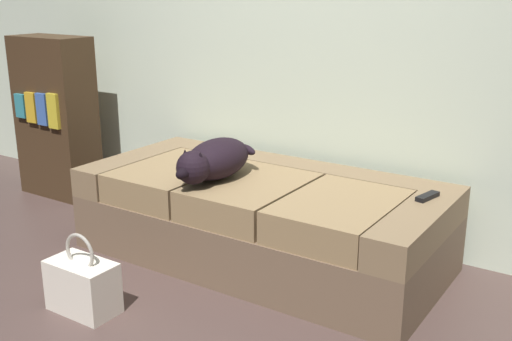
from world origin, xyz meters
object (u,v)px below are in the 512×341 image
object	(u,v)px
couch	(261,218)
dog_dark	(214,160)
handbag	(83,285)
bookshelf	(56,117)
tv_remote	(428,196)

from	to	relation	value
couch	dog_dark	distance (m)	0.42
couch	dog_dark	world-z (taller)	dog_dark
couch	handbag	bearing A→B (deg)	-111.36
handbag	bookshelf	bearing A→B (deg)	143.13
dog_dark	tv_remote	xyz separation A→B (m)	(1.03, 0.31, -0.09)
tv_remote	couch	bearing A→B (deg)	-157.58
dog_dark	bookshelf	world-z (taller)	bookshelf
dog_dark	handbag	distance (m)	0.89
tv_remote	bookshelf	bearing A→B (deg)	-167.33
bookshelf	couch	bearing A→B (deg)	-4.38
dog_dark	bookshelf	distance (m)	1.62
bookshelf	tv_remote	bearing A→B (deg)	0.27
couch	bookshelf	distance (m)	1.81
tv_remote	handbag	xyz separation A→B (m)	(-1.20, -1.07, -0.34)
dog_dark	tv_remote	bearing A→B (deg)	16.96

